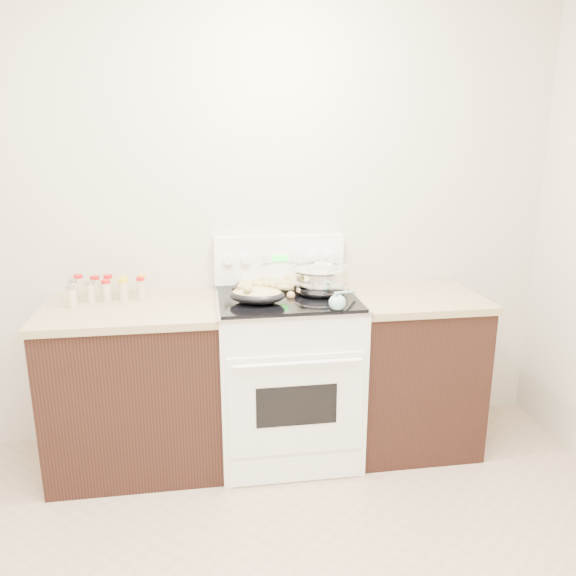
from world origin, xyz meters
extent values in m
cube|color=beige|center=(0.00, 1.77, 1.35)|extent=(4.00, 0.05, 2.70)
cube|color=black|center=(-0.48, 1.43, 0.44)|extent=(0.90, 0.64, 0.88)
cube|color=brown|center=(-0.48, 1.43, 0.90)|extent=(0.93, 0.67, 0.04)
cube|color=black|center=(1.08, 1.43, 0.44)|extent=(0.70, 0.64, 0.88)
cube|color=brown|center=(1.08, 1.43, 0.90)|extent=(0.73, 0.67, 0.04)
cube|color=white|center=(0.35, 1.42, 0.46)|extent=(0.76, 0.66, 0.92)
cube|color=white|center=(0.35, 1.08, 0.45)|extent=(0.70, 0.01, 0.55)
cube|color=black|center=(0.35, 1.08, 0.46)|extent=(0.42, 0.01, 0.22)
cylinder|color=white|center=(0.35, 1.04, 0.70)|extent=(0.65, 0.02, 0.02)
cube|color=white|center=(0.35, 1.09, 0.08)|extent=(0.70, 0.01, 0.14)
cube|color=silver|center=(0.35, 1.42, 0.93)|extent=(0.78, 0.68, 0.01)
cube|color=black|center=(0.35, 1.42, 0.94)|extent=(0.74, 0.64, 0.01)
cube|color=white|center=(0.35, 1.72, 1.08)|extent=(0.76, 0.07, 0.28)
cylinder|color=white|center=(0.05, 1.67, 1.10)|extent=(0.06, 0.02, 0.06)
cylinder|color=white|center=(0.15, 1.67, 1.10)|extent=(0.06, 0.02, 0.06)
cylinder|color=white|center=(0.55, 1.67, 1.10)|extent=(0.06, 0.02, 0.06)
cylinder|color=white|center=(0.65, 1.67, 1.10)|extent=(0.06, 0.02, 0.06)
cube|color=#19E533|center=(0.35, 1.67, 1.10)|extent=(0.09, 0.00, 0.04)
cube|color=silver|center=(0.27, 1.67, 1.10)|extent=(0.05, 0.00, 0.05)
cube|color=silver|center=(0.43, 1.67, 1.10)|extent=(0.05, 0.00, 0.05)
ellipsoid|color=silver|center=(0.54, 1.44, 1.01)|extent=(0.35, 0.35, 0.19)
cylinder|color=silver|center=(0.54, 1.44, 0.95)|extent=(0.18, 0.18, 0.01)
torus|color=silver|center=(0.54, 1.44, 1.09)|extent=(0.33, 0.33, 0.02)
cylinder|color=silver|center=(0.54, 1.44, 1.03)|extent=(0.31, 0.31, 0.11)
cylinder|color=brown|center=(0.54, 1.44, 1.07)|extent=(0.29, 0.29, 0.00)
cube|color=beige|center=(0.57, 1.52, 1.08)|extent=(0.03, 0.03, 0.02)
cube|color=beige|center=(0.55, 1.36, 1.08)|extent=(0.03, 0.03, 0.02)
cube|color=beige|center=(0.53, 1.47, 1.08)|extent=(0.04, 0.04, 0.03)
cube|color=beige|center=(0.56, 1.56, 1.08)|extent=(0.03, 0.03, 0.02)
cube|color=beige|center=(0.53, 1.51, 1.08)|extent=(0.03, 0.03, 0.02)
cube|color=beige|center=(0.52, 1.43, 1.08)|extent=(0.03, 0.03, 0.02)
cube|color=beige|center=(0.43, 1.45, 1.08)|extent=(0.02, 0.02, 0.02)
cube|color=beige|center=(0.50, 1.50, 1.08)|extent=(0.03, 0.03, 0.02)
cube|color=beige|center=(0.57, 1.47, 1.08)|extent=(0.03, 0.03, 0.02)
cube|color=beige|center=(0.49, 1.43, 1.08)|extent=(0.03, 0.03, 0.02)
ellipsoid|color=black|center=(0.18, 1.31, 0.98)|extent=(0.34, 0.28, 0.08)
ellipsoid|color=tan|center=(0.18, 1.31, 1.00)|extent=(0.31, 0.26, 0.06)
sphere|color=tan|center=(0.13, 1.26, 1.03)|extent=(0.05, 0.05, 0.05)
sphere|color=tan|center=(0.27, 1.32, 1.03)|extent=(0.04, 0.04, 0.04)
sphere|color=tan|center=(0.14, 1.36, 1.03)|extent=(0.05, 0.05, 0.05)
sphere|color=tan|center=(0.18, 1.37, 1.03)|extent=(0.04, 0.04, 0.04)
sphere|color=tan|center=(0.24, 1.35, 1.03)|extent=(0.05, 0.05, 0.05)
sphere|color=tan|center=(0.13, 1.35, 1.03)|extent=(0.04, 0.04, 0.04)
sphere|color=tan|center=(0.20, 1.35, 1.03)|extent=(0.04, 0.04, 0.04)
sphere|color=tan|center=(0.10, 1.33, 1.03)|extent=(0.05, 0.05, 0.05)
cube|color=black|center=(0.31, 1.62, 0.95)|extent=(0.50, 0.42, 0.02)
cube|color=tan|center=(0.31, 1.62, 0.97)|extent=(0.45, 0.36, 0.02)
sphere|color=tan|center=(0.39, 1.67, 0.98)|extent=(0.03, 0.03, 0.03)
sphere|color=tan|center=(0.45, 1.53, 0.98)|extent=(0.03, 0.03, 0.03)
sphere|color=tan|center=(0.45, 1.64, 0.98)|extent=(0.05, 0.05, 0.05)
sphere|color=tan|center=(0.32, 1.55, 0.98)|extent=(0.04, 0.04, 0.04)
sphere|color=tan|center=(0.25, 1.66, 0.98)|extent=(0.03, 0.03, 0.03)
sphere|color=tan|center=(0.21, 1.61, 0.98)|extent=(0.03, 0.03, 0.03)
sphere|color=tan|center=(0.24, 1.54, 0.98)|extent=(0.04, 0.04, 0.04)
sphere|color=tan|center=(0.24, 1.54, 0.98)|extent=(0.04, 0.04, 0.04)
sphere|color=tan|center=(0.17, 1.56, 0.98)|extent=(0.04, 0.04, 0.04)
sphere|color=tan|center=(0.26, 1.62, 0.98)|extent=(0.05, 0.05, 0.05)
cylinder|color=tan|center=(0.41, 1.48, 0.95)|extent=(0.12, 0.27, 0.01)
sphere|color=tan|center=(0.37, 1.38, 0.96)|extent=(0.04, 0.04, 0.04)
sphere|color=#7AAEB6|center=(0.57, 1.14, 0.98)|extent=(0.09, 0.09, 0.09)
cylinder|color=#7AAEB6|center=(0.63, 1.23, 1.00)|extent=(0.18, 0.23, 0.07)
cylinder|color=#BFB28C|center=(-0.77, 1.63, 0.98)|extent=(0.05, 0.05, 0.11)
cylinder|color=#B21414|center=(-0.77, 1.63, 1.04)|extent=(0.05, 0.05, 0.02)
cylinder|color=#BFB28C|center=(-0.69, 1.64, 0.97)|extent=(0.05, 0.05, 0.10)
cylinder|color=#B21414|center=(-0.69, 1.64, 1.03)|extent=(0.05, 0.05, 0.02)
cylinder|color=#BFB28C|center=(-0.62, 1.63, 0.97)|extent=(0.05, 0.05, 0.11)
cylinder|color=#B21414|center=(-0.62, 1.63, 1.04)|extent=(0.05, 0.05, 0.02)
cylinder|color=#BFB28C|center=(-0.53, 1.63, 0.97)|extent=(0.05, 0.05, 0.09)
cylinder|color=gold|center=(-0.53, 1.63, 1.02)|extent=(0.05, 0.05, 0.02)
cylinder|color=#BFB28C|center=(-0.43, 1.64, 0.97)|extent=(0.04, 0.04, 0.10)
cylinder|color=gold|center=(-0.43, 1.64, 1.03)|extent=(0.04, 0.04, 0.02)
cylinder|color=#BFB28C|center=(-0.79, 1.54, 0.98)|extent=(0.04, 0.04, 0.11)
cylinder|color=#B2B2B7|center=(-0.79, 1.54, 1.04)|extent=(0.04, 0.04, 0.02)
cylinder|color=#BFB28C|center=(-0.70, 1.54, 0.97)|extent=(0.04, 0.04, 0.10)
cylinder|color=#B2B2B7|center=(-0.70, 1.54, 1.03)|extent=(0.05, 0.05, 0.02)
cylinder|color=#BFB28C|center=(-0.61, 1.53, 0.97)|extent=(0.04, 0.04, 0.10)
cylinder|color=#B21414|center=(-0.61, 1.53, 1.03)|extent=(0.05, 0.05, 0.02)
cylinder|color=#BFB28C|center=(-0.53, 1.54, 0.97)|extent=(0.05, 0.05, 0.10)
cylinder|color=gold|center=(-0.53, 1.54, 1.03)|extent=(0.05, 0.05, 0.02)
cylinder|color=#BFB28C|center=(-0.43, 1.54, 0.97)|extent=(0.04, 0.04, 0.11)
cylinder|color=#B21414|center=(-0.43, 1.54, 1.04)|extent=(0.04, 0.04, 0.02)
cylinder|color=#BFB28C|center=(-0.78, 1.44, 0.97)|extent=(0.04, 0.04, 0.10)
cylinder|color=#B2B2B7|center=(-0.78, 1.44, 1.03)|extent=(0.05, 0.05, 0.02)
camera|label=1|loc=(-0.09, -1.49, 1.79)|focal=35.00mm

